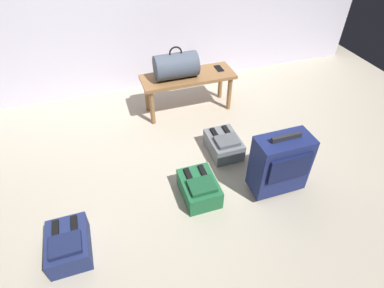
# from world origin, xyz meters

# --- Properties ---
(ground_plane) EXTENTS (6.60, 6.60, 0.00)m
(ground_plane) POSITION_xyz_m (0.00, 0.00, 0.00)
(ground_plane) COLOR #B2A893
(bench) EXTENTS (1.00, 0.36, 0.43)m
(bench) POSITION_xyz_m (0.47, 0.88, 0.36)
(bench) COLOR olive
(bench) RESTS_ON ground
(duffel_bag_slate) EXTENTS (0.44, 0.26, 0.34)m
(duffel_bag_slate) POSITION_xyz_m (0.34, 0.88, 0.57)
(duffel_bag_slate) COLOR #475160
(duffel_bag_slate) RESTS_ON bench
(cell_phone) EXTENTS (0.07, 0.14, 0.01)m
(cell_phone) POSITION_xyz_m (0.84, 0.92, 0.44)
(cell_phone) COLOR black
(cell_phone) RESTS_ON bench
(suitcase_upright_navy) EXTENTS (0.44, 0.25, 0.59)m
(suitcase_upright_navy) POSITION_xyz_m (0.80, -0.50, 0.30)
(suitcase_upright_navy) COLOR navy
(suitcase_upright_navy) RESTS_ON ground
(backpack_grey) EXTENTS (0.28, 0.38, 0.21)m
(backpack_grey) POSITION_xyz_m (0.57, 0.08, 0.09)
(backpack_grey) COLOR slate
(backpack_grey) RESTS_ON ground
(backpack_navy) EXTENTS (0.28, 0.38, 0.21)m
(backpack_navy) POSITION_xyz_m (-0.88, -0.57, 0.09)
(backpack_navy) COLOR navy
(backpack_navy) RESTS_ON ground
(backpack_green) EXTENTS (0.28, 0.38, 0.21)m
(backpack_green) POSITION_xyz_m (0.16, -0.36, 0.09)
(backpack_green) COLOR #1E6038
(backpack_green) RESTS_ON ground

